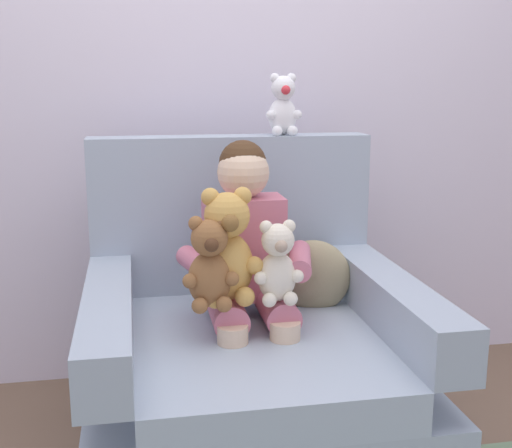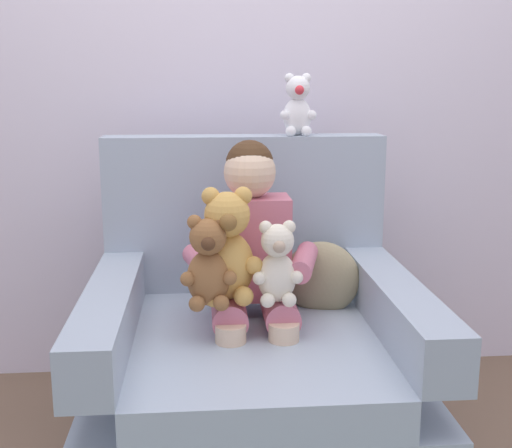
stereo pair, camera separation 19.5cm
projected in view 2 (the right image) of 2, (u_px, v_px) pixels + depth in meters
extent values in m
cube|color=silver|center=(238.00, 64.00, 2.69)|extent=(6.00, 0.10, 2.60)
cube|color=#9EADBC|center=(254.00, 414.00, 2.14)|extent=(1.02, 1.03, 0.35)
cube|color=#A6B6C6|center=(256.00, 356.00, 2.02)|extent=(0.74, 0.89, 0.12)
cube|color=#9EADBC|center=(244.00, 213.00, 2.45)|extent=(1.02, 0.14, 0.57)
cube|color=#9EADBC|center=(108.00, 317.00, 1.96)|extent=(0.14, 0.89, 0.16)
cube|color=#9EADBC|center=(398.00, 308.00, 2.03)|extent=(0.14, 0.89, 0.16)
cube|color=#C66B7F|center=(251.00, 247.00, 2.19)|extent=(0.26, 0.16, 0.34)
sphere|color=beige|center=(251.00, 172.00, 2.13)|extent=(0.17, 0.17, 0.17)
sphere|color=#472D19|center=(250.00, 164.00, 2.14)|extent=(0.16, 0.16, 0.16)
cylinder|color=#C66B7F|center=(229.00, 310.00, 2.09)|extent=(0.11, 0.26, 0.11)
cylinder|color=beige|center=(231.00, 371.00, 1.99)|extent=(0.09, 0.09, 0.30)
cylinder|color=#C66B7F|center=(279.00, 308.00, 2.10)|extent=(0.11, 0.26, 0.11)
cylinder|color=beige|center=(284.00, 370.00, 2.01)|extent=(0.09, 0.09, 0.30)
cylinder|color=#C66B7F|center=(203.00, 264.00, 2.06)|extent=(0.13, 0.27, 0.07)
cylinder|color=#C66B7F|center=(304.00, 262.00, 2.09)|extent=(0.13, 0.27, 0.07)
ellipsoid|color=gold|center=(227.00, 266.00, 2.00)|extent=(0.16, 0.14, 0.21)
sphere|color=gold|center=(227.00, 215.00, 1.96)|extent=(0.14, 0.14, 0.14)
sphere|color=brown|center=(228.00, 222.00, 1.90)|extent=(0.05, 0.05, 0.05)
sphere|color=gold|center=(211.00, 196.00, 1.95)|extent=(0.05, 0.05, 0.05)
sphere|color=gold|center=(202.00, 267.00, 1.95)|extent=(0.05, 0.05, 0.05)
sphere|color=gold|center=(214.00, 297.00, 1.96)|extent=(0.06, 0.06, 0.06)
sphere|color=gold|center=(243.00, 196.00, 1.95)|extent=(0.05, 0.05, 0.05)
sphere|color=gold|center=(254.00, 265.00, 1.97)|extent=(0.05, 0.05, 0.05)
sphere|color=gold|center=(244.00, 296.00, 1.96)|extent=(0.06, 0.06, 0.06)
ellipsoid|color=brown|center=(209.00, 278.00, 1.95)|extent=(0.13, 0.11, 0.17)
sphere|color=brown|center=(208.00, 237.00, 1.91)|extent=(0.11, 0.11, 0.11)
sphere|color=#4C2D19|center=(208.00, 244.00, 1.87)|extent=(0.04, 0.04, 0.04)
sphere|color=brown|center=(194.00, 222.00, 1.91)|extent=(0.04, 0.04, 0.04)
sphere|color=brown|center=(188.00, 279.00, 1.91)|extent=(0.04, 0.04, 0.04)
sphere|color=brown|center=(197.00, 304.00, 1.92)|extent=(0.05, 0.05, 0.05)
sphere|color=brown|center=(221.00, 222.00, 1.91)|extent=(0.04, 0.04, 0.04)
sphere|color=brown|center=(230.00, 278.00, 1.92)|extent=(0.04, 0.04, 0.04)
sphere|color=brown|center=(221.00, 303.00, 1.92)|extent=(0.05, 0.05, 0.05)
ellipsoid|color=silver|center=(277.00, 277.00, 1.98)|extent=(0.12, 0.10, 0.15)
sphere|color=silver|center=(277.00, 241.00, 1.95)|extent=(0.10, 0.10, 0.10)
sphere|color=tan|center=(279.00, 247.00, 1.91)|extent=(0.04, 0.04, 0.04)
sphere|color=silver|center=(266.00, 227.00, 1.94)|extent=(0.04, 0.04, 0.04)
sphere|color=silver|center=(259.00, 278.00, 1.95)|extent=(0.04, 0.04, 0.04)
sphere|color=silver|center=(268.00, 300.00, 1.95)|extent=(0.04, 0.04, 0.04)
sphere|color=silver|center=(289.00, 227.00, 1.95)|extent=(0.04, 0.04, 0.04)
sphere|color=silver|center=(297.00, 277.00, 1.96)|extent=(0.04, 0.04, 0.04)
sphere|color=silver|center=(289.00, 300.00, 1.95)|extent=(0.04, 0.04, 0.04)
ellipsoid|color=white|center=(297.00, 117.00, 2.39)|extent=(0.10, 0.09, 0.13)
sphere|color=white|center=(298.00, 88.00, 2.36)|extent=(0.09, 0.09, 0.09)
sphere|color=#DB333D|center=(299.00, 90.00, 2.32)|extent=(0.03, 0.03, 0.03)
sphere|color=white|center=(289.00, 78.00, 2.35)|extent=(0.03, 0.03, 0.03)
sphere|color=white|center=(285.00, 115.00, 2.36)|extent=(0.03, 0.03, 0.03)
sphere|color=white|center=(291.00, 131.00, 2.36)|extent=(0.04, 0.04, 0.04)
sphere|color=white|center=(306.00, 78.00, 2.36)|extent=(0.03, 0.03, 0.03)
sphere|color=white|center=(312.00, 115.00, 2.37)|extent=(0.03, 0.03, 0.03)
sphere|color=white|center=(306.00, 131.00, 2.36)|extent=(0.04, 0.04, 0.04)
ellipsoid|color=#998C66|center=(322.00, 278.00, 2.27)|extent=(0.28, 0.18, 0.26)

